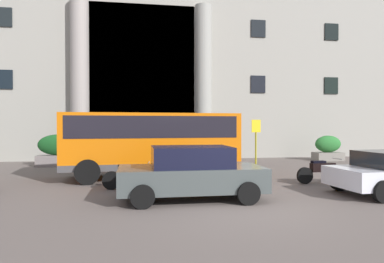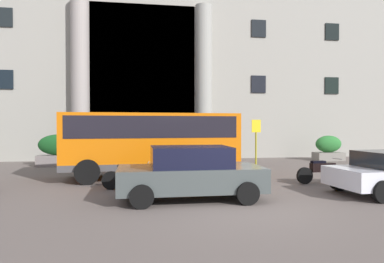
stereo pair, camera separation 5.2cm
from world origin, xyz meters
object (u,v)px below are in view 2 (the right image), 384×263
(bus_stop_sign, at_px, (256,138))
(hedge_planter_west, at_px, (181,150))
(scooter_by_planter, at_px, (321,171))
(motorcycle_far_end, at_px, (130,176))
(orange_minibus, at_px, (151,139))
(hedge_planter_far_east, at_px, (328,148))
(hedge_planter_entrance_left, at_px, (58,151))
(parked_estate_mid, at_px, (190,173))

(bus_stop_sign, bearing_deg, hedge_planter_west, 136.80)
(scooter_by_planter, bearing_deg, motorcycle_far_end, 176.24)
(bus_stop_sign, bearing_deg, motorcycle_far_end, -143.36)
(orange_minibus, relative_size, hedge_planter_west, 4.54)
(bus_stop_sign, bearing_deg, hedge_planter_far_east, 30.72)
(motorcycle_far_end, bearing_deg, orange_minibus, 78.20)
(hedge_planter_west, relative_size, hedge_planter_far_east, 0.92)
(bus_stop_sign, relative_size, scooter_by_planter, 1.15)
(motorcycle_far_end, distance_m, scooter_by_planter, 6.86)
(hedge_planter_entrance_left, xyz_separation_m, hedge_planter_far_east, (15.28, 0.56, -0.07))
(hedge_planter_far_east, height_order, parked_estate_mid, parked_estate_mid)
(bus_stop_sign, xyz_separation_m, scooter_by_planter, (1.02, -4.18, -1.02))
(hedge_planter_far_east, height_order, scooter_by_planter, hedge_planter_far_east)
(orange_minibus, height_order, parked_estate_mid, orange_minibus)
(hedge_planter_entrance_left, height_order, hedge_planter_far_east, hedge_planter_entrance_left)
(hedge_planter_west, height_order, scooter_by_planter, hedge_planter_west)
(hedge_planter_entrance_left, xyz_separation_m, motorcycle_far_end, (3.76, -7.16, -0.34))
(parked_estate_mid, bearing_deg, motorcycle_far_end, 133.49)
(hedge_planter_west, bearing_deg, motorcycle_far_end, -109.69)
(bus_stop_sign, xyz_separation_m, parked_estate_mid, (-4.10, -6.17, -0.71))
(orange_minibus, bearing_deg, hedge_planter_entrance_left, 130.49)
(hedge_planter_far_east, bearing_deg, hedge_planter_entrance_left, -177.92)
(hedge_planter_far_east, bearing_deg, motorcycle_far_end, -146.18)
(orange_minibus, height_order, hedge_planter_west, orange_minibus)
(bus_stop_sign, height_order, hedge_planter_entrance_left, bus_stop_sign)
(hedge_planter_far_east, bearing_deg, orange_minibus, -153.89)
(hedge_planter_entrance_left, height_order, parked_estate_mid, hedge_planter_entrance_left)
(hedge_planter_entrance_left, distance_m, motorcycle_far_end, 8.10)
(hedge_planter_entrance_left, distance_m, scooter_by_planter, 12.73)
(hedge_planter_entrance_left, xyz_separation_m, parked_estate_mid, (5.49, -8.99, -0.03))
(parked_estate_mid, bearing_deg, scooter_by_planter, 21.28)
(parked_estate_mid, xyz_separation_m, motorcycle_far_end, (-1.73, 1.83, -0.31))
(orange_minibus, relative_size, parked_estate_mid, 1.70)
(hedge_planter_entrance_left, height_order, motorcycle_far_end, hedge_planter_entrance_left)
(orange_minibus, distance_m, motorcycle_far_end, 2.81)
(scooter_by_planter, bearing_deg, bus_stop_sign, 98.67)
(hedge_planter_entrance_left, bearing_deg, motorcycle_far_end, -62.29)
(orange_minibus, xyz_separation_m, motorcycle_far_end, (-0.80, -2.46, -1.10))
(hedge_planter_far_east, bearing_deg, scooter_by_planter, -121.65)
(hedge_planter_far_east, relative_size, scooter_by_planter, 0.81)
(motorcycle_far_end, bearing_deg, parked_estate_mid, -40.49)
(parked_estate_mid, relative_size, scooter_by_planter, 1.99)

